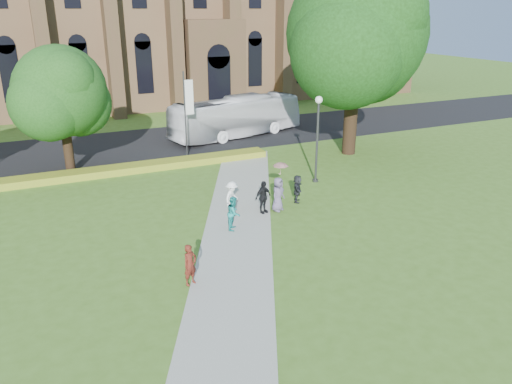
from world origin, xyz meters
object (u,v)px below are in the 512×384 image
tour_coach (236,117)px  streetlamp (318,129)px  pedestrian_0 (190,265)px  large_tree (356,34)px

tour_coach → streetlamp: bearing=166.3°
tour_coach → pedestrian_0: (-10.64, -21.15, -0.78)m
tour_coach → pedestrian_0: tour_coach is taller
streetlamp → pedestrian_0: (-10.66, -8.53, -2.43)m
streetlamp → large_tree: (5.50, 4.50, 5.07)m
large_tree → pedestrian_0: (-16.16, -13.03, -7.50)m
large_tree → tour_coach: bearing=124.2°
streetlamp → tour_coach: (-0.02, 12.62, -1.65)m
tour_coach → pedestrian_0: size_ratio=7.09×
pedestrian_0 → streetlamp: bearing=13.2°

